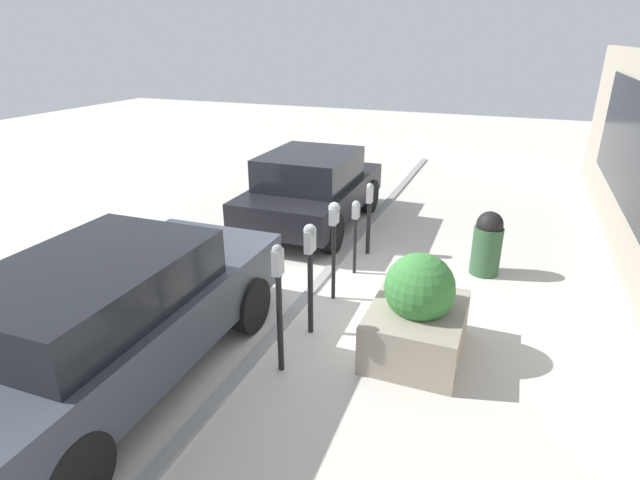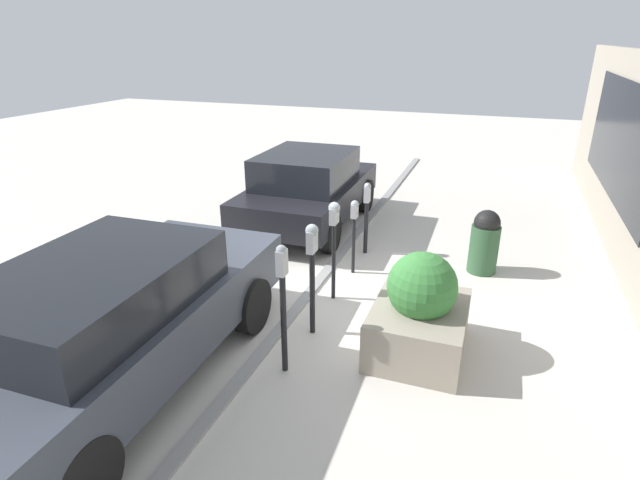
{
  "view_description": "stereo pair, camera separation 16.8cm",
  "coord_description": "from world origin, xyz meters",
  "px_view_note": "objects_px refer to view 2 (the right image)",
  "views": [
    {
      "loc": [
        -6.16,
        -2.52,
        3.63
      ],
      "look_at": [
        0.0,
        -0.1,
        0.92
      ],
      "focal_mm": 28.0,
      "sensor_mm": 36.0,
      "label": 1
    },
    {
      "loc": [
        -6.22,
        -2.36,
        3.63
      ],
      "look_at": [
        0.0,
        -0.1,
        0.92
      ],
      "focal_mm": 28.0,
      "sensor_mm": 36.0,
      "label": 2
    }
  ],
  "objects_px": {
    "parking_meter_nearest": "(283,294)",
    "parking_meter_middle": "(334,228)",
    "trash_bin": "(485,241)",
    "planter_box": "(420,313)",
    "parking_meter_second": "(312,259)",
    "parking_meter_fourth": "(354,222)",
    "parked_car_middle": "(308,188)",
    "parking_meter_farthest": "(367,209)",
    "parked_car_front": "(111,321)"
  },
  "relations": [
    {
      "from": "parking_meter_nearest",
      "to": "parking_meter_middle",
      "type": "height_order",
      "value": "parking_meter_nearest"
    },
    {
      "from": "parked_car_middle",
      "to": "parking_meter_second",
      "type": "bearing_deg",
      "value": -158.83
    },
    {
      "from": "parking_meter_second",
      "to": "parking_meter_farthest",
      "type": "xyz_separation_m",
      "value": [
        2.75,
        0.03,
        -0.23
      ]
    },
    {
      "from": "parking_meter_fourth",
      "to": "parked_car_front",
      "type": "bearing_deg",
      "value": 156.16
    },
    {
      "from": "trash_bin",
      "to": "planter_box",
      "type": "bearing_deg",
      "value": 166.84
    },
    {
      "from": "parking_meter_nearest",
      "to": "parking_meter_farthest",
      "type": "distance_m",
      "value": 3.63
    },
    {
      "from": "parked_car_middle",
      "to": "trash_bin",
      "type": "bearing_deg",
      "value": -107.76
    },
    {
      "from": "parking_meter_farthest",
      "to": "parked_car_middle",
      "type": "height_order",
      "value": "parked_car_middle"
    },
    {
      "from": "parking_meter_middle",
      "to": "trash_bin",
      "type": "bearing_deg",
      "value": -49.89
    },
    {
      "from": "trash_bin",
      "to": "parked_car_front",
      "type": "bearing_deg",
      "value": 140.81
    },
    {
      "from": "parking_meter_fourth",
      "to": "planter_box",
      "type": "relative_size",
      "value": 0.9
    },
    {
      "from": "parking_meter_nearest",
      "to": "parked_car_middle",
      "type": "bearing_deg",
      "value": 17.95
    },
    {
      "from": "parking_meter_farthest",
      "to": "parked_car_front",
      "type": "relative_size",
      "value": 0.27
    },
    {
      "from": "parking_meter_farthest",
      "to": "parking_meter_fourth",
      "type": "bearing_deg",
      "value": -178.52
    },
    {
      "from": "parking_meter_fourth",
      "to": "parked_car_middle",
      "type": "relative_size",
      "value": 0.32
    },
    {
      "from": "planter_box",
      "to": "parked_car_front",
      "type": "height_order",
      "value": "parked_car_front"
    },
    {
      "from": "parking_meter_farthest",
      "to": "parked_car_front",
      "type": "distance_m",
      "value": 4.77
    },
    {
      "from": "parking_meter_middle",
      "to": "parking_meter_fourth",
      "type": "height_order",
      "value": "parking_meter_middle"
    },
    {
      "from": "parking_meter_nearest",
      "to": "parked_car_middle",
      "type": "relative_size",
      "value": 0.41
    },
    {
      "from": "parking_meter_nearest",
      "to": "parked_car_front",
      "type": "xyz_separation_m",
      "value": [
        -0.88,
        1.61,
        -0.18
      ]
    },
    {
      "from": "parking_meter_nearest",
      "to": "planter_box",
      "type": "distance_m",
      "value": 1.73
    },
    {
      "from": "trash_bin",
      "to": "parked_car_middle",
      "type": "bearing_deg",
      "value": 73.02
    },
    {
      "from": "parking_meter_middle",
      "to": "parked_car_middle",
      "type": "bearing_deg",
      "value": 27.97
    },
    {
      "from": "parking_meter_middle",
      "to": "planter_box",
      "type": "distance_m",
      "value": 1.78
    },
    {
      "from": "parking_meter_nearest",
      "to": "parking_meter_farthest",
      "type": "xyz_separation_m",
      "value": [
        3.62,
        0.01,
        -0.18
      ]
    },
    {
      "from": "planter_box",
      "to": "trash_bin",
      "type": "xyz_separation_m",
      "value": [
        2.63,
        -0.61,
        0.0
      ]
    },
    {
      "from": "parking_meter_nearest",
      "to": "parking_meter_middle",
      "type": "distance_m",
      "value": 1.84
    },
    {
      "from": "parking_meter_nearest",
      "to": "parking_meter_farthest",
      "type": "height_order",
      "value": "parking_meter_nearest"
    },
    {
      "from": "parking_meter_second",
      "to": "parked_car_middle",
      "type": "relative_size",
      "value": 0.39
    },
    {
      "from": "parking_meter_middle",
      "to": "trash_bin",
      "type": "xyz_separation_m",
      "value": [
        1.7,
        -2.02,
        -0.58
      ]
    },
    {
      "from": "parking_meter_farthest",
      "to": "parked_car_front",
      "type": "height_order",
      "value": "parked_car_front"
    },
    {
      "from": "parking_meter_nearest",
      "to": "parked_car_front",
      "type": "bearing_deg",
      "value": 118.65
    },
    {
      "from": "planter_box",
      "to": "parking_meter_middle",
      "type": "bearing_deg",
      "value": 56.72
    },
    {
      "from": "parked_car_middle",
      "to": "trash_bin",
      "type": "xyz_separation_m",
      "value": [
        -1.07,
        -3.49,
        -0.26
      ]
    },
    {
      "from": "trash_bin",
      "to": "parking_meter_middle",
      "type": "bearing_deg",
      "value": 130.11
    },
    {
      "from": "parking_meter_second",
      "to": "parking_meter_middle",
      "type": "relative_size",
      "value": 1.01
    },
    {
      "from": "parking_meter_second",
      "to": "parking_meter_farthest",
      "type": "relative_size",
      "value": 1.16
    },
    {
      "from": "parking_meter_middle",
      "to": "planter_box",
      "type": "relative_size",
      "value": 1.08
    },
    {
      "from": "parking_meter_nearest",
      "to": "parking_meter_farthest",
      "type": "bearing_deg",
      "value": 0.23
    },
    {
      "from": "planter_box",
      "to": "trash_bin",
      "type": "relative_size",
      "value": 1.3
    },
    {
      "from": "planter_box",
      "to": "parked_car_middle",
      "type": "bearing_deg",
      "value": 37.93
    },
    {
      "from": "parking_meter_second",
      "to": "parking_meter_fourth",
      "type": "bearing_deg",
      "value": 0.22
    },
    {
      "from": "parking_meter_second",
      "to": "trash_bin",
      "type": "distance_m",
      "value": 3.37
    },
    {
      "from": "parked_car_middle",
      "to": "parking_meter_middle",
      "type": "bearing_deg",
      "value": -152.81
    },
    {
      "from": "parking_meter_nearest",
      "to": "trash_bin",
      "type": "bearing_deg",
      "value": -29.43
    },
    {
      "from": "parking_meter_fourth",
      "to": "parking_meter_middle",
      "type": "bearing_deg",
      "value": 178.15
    },
    {
      "from": "planter_box",
      "to": "parking_meter_nearest",
      "type": "bearing_deg",
      "value": 123.52
    },
    {
      "from": "parking_meter_fourth",
      "to": "parked_car_middle",
      "type": "bearing_deg",
      "value": 39.24
    },
    {
      "from": "parking_meter_middle",
      "to": "planter_box",
      "type": "height_order",
      "value": "parking_meter_middle"
    },
    {
      "from": "parking_meter_second",
      "to": "trash_bin",
      "type": "relative_size",
      "value": 1.42
    }
  ]
}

